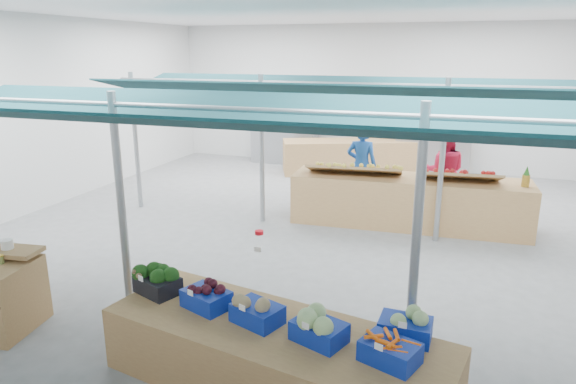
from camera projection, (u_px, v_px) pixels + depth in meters
name	position (u px, v px, depth m)	size (l,w,h in m)	color
floor	(301.00, 234.00, 9.97)	(13.00, 13.00, 0.00)	slate
hall	(323.00, 90.00, 10.57)	(13.00, 13.00, 13.00)	silver
pole_grid	(313.00, 164.00, 7.65)	(10.00, 4.60, 3.00)	gray
awnings	(314.00, 98.00, 7.39)	(9.50, 7.08, 0.30)	#0B2A2F
back_shelving_left	(284.00, 131.00, 15.95)	(2.00, 0.50, 2.00)	#B23F33
back_shelving_right	(433.00, 140.00, 14.51)	(2.00, 0.50, 2.00)	#B23F33
veg_counter	(274.00, 358.00, 5.34)	(3.67, 1.22, 0.71)	#976A42
fruit_counter	(408.00, 202.00, 10.35)	(4.65, 1.11, 1.00)	#976A42
far_counter	(373.00, 156.00, 14.90)	(5.23, 1.05, 0.94)	#976A42
vendor_left	(361.00, 165.00, 11.61)	(0.68, 0.44, 1.86)	navy
vendor_right	(444.00, 171.00, 11.04)	(0.90, 0.70, 1.86)	#B41637
crate_broccoli	(157.00, 280.00, 5.95)	(0.59, 0.50, 0.35)	black
crate_beets	(206.00, 296.00, 5.62)	(0.59, 0.50, 0.29)	#0E299B
crate_celeriac	(257.00, 310.00, 5.30)	(0.59, 0.50, 0.31)	#0E299B
crate_cabbage	(319.00, 326.00, 4.96)	(0.59, 0.50, 0.35)	#0E299B
crate_carrots	(390.00, 351.00, 4.64)	(0.59, 0.50, 0.29)	#0E299B
sparrow	(138.00, 274.00, 5.90)	(0.12, 0.09, 0.11)	brown
pole_ribbon	(259.00, 234.00, 6.85)	(0.12, 0.12, 0.28)	red
apple_heap_yellow	(354.00, 167.00, 10.36)	(1.97, 0.92, 0.27)	#997247
apple_heap_red	(460.00, 174.00, 9.82)	(1.57, 0.87, 0.27)	#997247
pineapple	(526.00, 177.00, 9.50)	(0.14, 0.14, 0.39)	#8C6019
crate_extra	(405.00, 325.00, 5.01)	(0.51, 0.41, 0.32)	#0E299B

